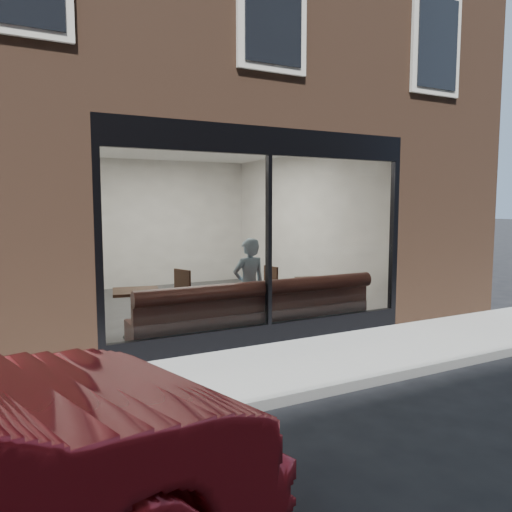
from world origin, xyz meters
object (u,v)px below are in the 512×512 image
banquette (256,323)px  person (249,286)px  cafe_chair_left (174,311)px  cafe_chair_right (263,305)px  cafe_table_left (136,291)px  cafe_table_right (315,279)px

banquette → person: bearing=88.4°
cafe_chair_left → cafe_chair_right: 1.62m
cafe_table_left → cafe_chair_left: (0.80, 0.57, -0.50)m
banquette → cafe_table_right: size_ratio=6.97×
person → cafe_table_left: size_ratio=2.22×
person → cafe_table_left: (-1.68, 0.57, -0.04)m
cafe_table_left → cafe_table_right: size_ratio=1.22×
person → cafe_table_right: bearing=-170.2°
cafe_chair_right → banquette: bearing=48.6°
banquette → person: (0.01, 0.25, 0.55)m
cafe_table_right → cafe_chair_right: cafe_table_right is taller
cafe_table_right → cafe_chair_left: (-2.36, 0.85, -0.50)m
banquette → cafe_table_left: (-1.68, 0.83, 0.52)m
banquette → cafe_table_right: (1.49, 0.55, 0.52)m
cafe_table_left → cafe_chair_right: bearing=6.6°
banquette → cafe_table_right: cafe_table_right is taller
banquette → cafe_chair_right: (0.72, 1.10, 0.01)m
cafe_table_left → cafe_chair_right: 2.47m
cafe_table_right → cafe_chair_right: (-0.77, 0.55, -0.50)m
banquette → person: 0.61m
person → cafe_table_left: bearing=-20.4°
cafe_table_left → cafe_table_right: 3.18m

